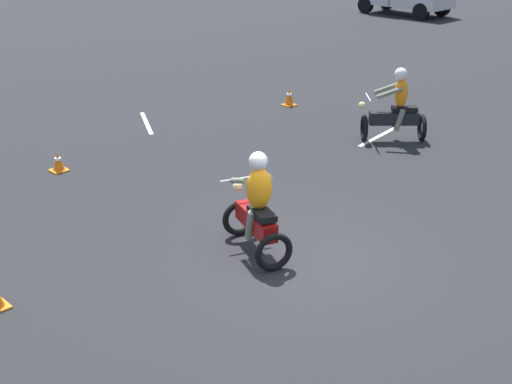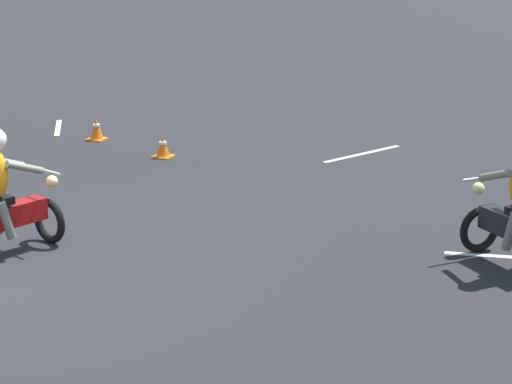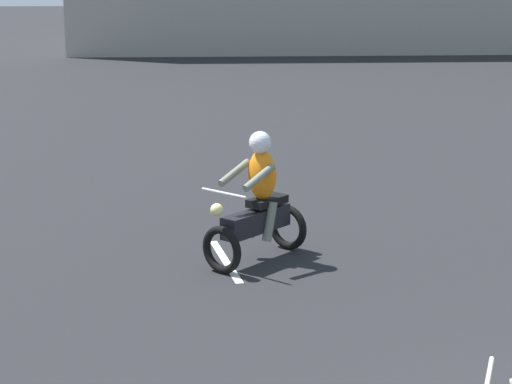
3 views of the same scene
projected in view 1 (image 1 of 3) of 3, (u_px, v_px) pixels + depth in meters
ground_plane at (308, 261)px, 10.73m from camera, size 120.00×120.00×0.00m
motorcycle_rider_foreground at (257, 210)px, 10.72m from camera, size 1.55×1.06×1.66m
motorcycle_rider_background at (396, 109)px, 15.81m from camera, size 1.39×1.43×1.66m
traffic_cone_near_right at (58, 162)px, 14.21m from camera, size 0.32×0.32×0.38m
traffic_cone_mid_left at (289, 98)px, 18.71m from camera, size 0.32×0.32×0.45m
lane_stripe_n at (379, 136)px, 16.34m from camera, size 0.39×1.77×0.01m
lane_stripe_nw at (147, 123)px, 17.32m from camera, size 1.70×0.98×0.01m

